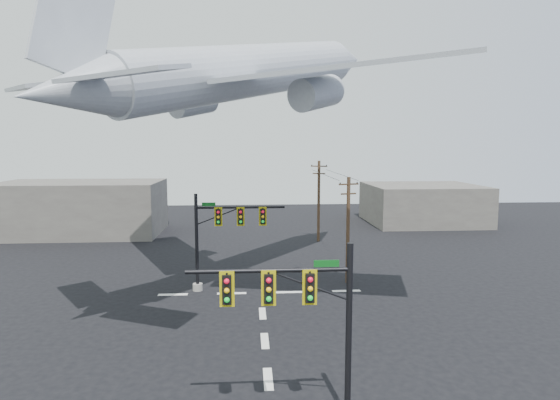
{
  "coord_description": "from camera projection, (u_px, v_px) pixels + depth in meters",
  "views": [
    {
      "loc": [
        -0.79,
        -19.36,
        10.18
      ],
      "look_at": [
        0.86,
        5.0,
        7.29
      ],
      "focal_mm": 30.0,
      "sensor_mm": 36.0,
      "label": 1
    }
  ],
  "objects": [
    {
      "name": "utility_pole_a",
      "position": [
        348.0,
        228.0,
        34.28
      ],
      "size": [
        1.54,
        0.55,
        7.86
      ],
      "rotation": [
        0.0,
        0.0,
        0.29
      ],
      "color": "#47301E",
      "rests_on": "ground"
    },
    {
      "name": "power_lines",
      "position": [
        331.0,
        174.0,
        41.32
      ],
      "size": [
        1.6,
        15.03,
        0.03
      ],
      "color": "black"
    },
    {
      "name": "building_right",
      "position": [
        423.0,
        204.0,
        61.25
      ],
      "size": [
        14.0,
        12.0,
        5.0
      ],
      "primitive_type": "cube",
      "color": "#66615A",
      "rests_on": "ground"
    },
    {
      "name": "utility_pole_b",
      "position": [
        319.0,
        199.0,
        49.13
      ],
      "size": [
        1.68,
        0.63,
        8.54
      ],
      "rotation": [
        0.0,
        0.0,
        -0.31
      ],
      "color": "#47301E",
      "rests_on": "ground"
    },
    {
      "name": "lane_markings",
      "position": [
        264.0,
        331.0,
        25.71
      ],
      "size": [
        14.0,
        21.2,
        0.01
      ],
      "color": "white",
      "rests_on": "ground"
    },
    {
      "name": "signal_mast_far",
      "position": [
        219.0,
        236.0,
        32.44
      ],
      "size": [
        6.47,
        0.75,
        6.84
      ],
      "color": "gray",
      "rests_on": "ground"
    },
    {
      "name": "ground",
      "position": [
        268.0,
        379.0,
        20.43
      ],
      "size": [
        120.0,
        120.0,
        0.0
      ],
      "primitive_type": "plane",
      "color": "black",
      "rests_on": "ground"
    },
    {
      "name": "airliner",
      "position": [
        250.0,
        73.0,
        31.67
      ],
      "size": [
        25.87,
        27.39,
        9.21
      ],
      "rotation": [
        0.0,
        -0.19,
        0.87
      ],
      "color": "#B4BAC1"
    },
    {
      "name": "signal_mast_near",
      "position": [
        309.0,
        323.0,
        16.86
      ],
      "size": [
        6.2,
        0.74,
        6.69
      ],
      "color": "gray",
      "rests_on": "ground"
    },
    {
      "name": "building_left",
      "position": [
        80.0,
        208.0,
        53.41
      ],
      "size": [
        18.0,
        10.0,
        6.0
      ],
      "primitive_type": "cube",
      "color": "#66615A",
      "rests_on": "ground"
    }
  ]
}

